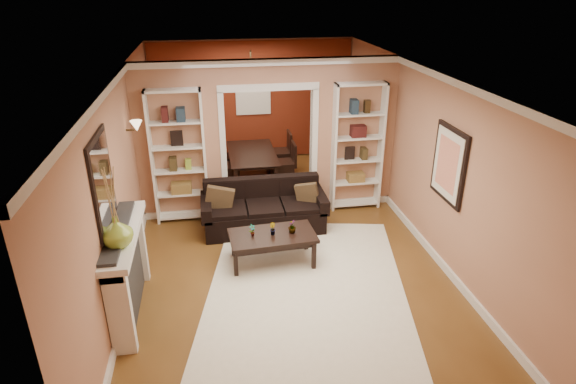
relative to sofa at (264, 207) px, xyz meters
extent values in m
plane|color=brown|center=(0.20, -0.45, -0.40)|extent=(8.00, 8.00, 0.00)
plane|color=white|center=(0.20, -0.45, 2.30)|extent=(8.00, 8.00, 0.00)
plane|color=tan|center=(0.20, 3.55, 0.95)|extent=(8.00, 0.00, 8.00)
plane|color=tan|center=(0.20, -4.45, 0.95)|extent=(8.00, 0.00, 8.00)
plane|color=tan|center=(-2.05, -0.45, 0.95)|extent=(0.00, 8.00, 8.00)
plane|color=tan|center=(2.45, -0.45, 0.95)|extent=(0.00, 8.00, 8.00)
cube|color=tan|center=(0.20, 0.75, 0.95)|extent=(4.50, 0.15, 2.70)
cube|color=maroon|center=(0.20, 3.52, 0.92)|extent=(4.44, 0.04, 2.64)
cube|color=#8CA5CC|center=(0.20, 3.48, 1.15)|extent=(0.78, 0.03, 0.98)
cube|color=white|center=(0.37, -1.79, -0.40)|extent=(3.34, 4.17, 0.01)
cube|color=black|center=(0.00, 0.00, 0.00)|extent=(2.07, 0.89, 0.81)
cube|color=brown|center=(-0.73, -0.02, 0.21)|extent=(0.46, 0.17, 0.45)
cube|color=brown|center=(0.73, -0.02, 0.18)|extent=(0.38, 0.24, 0.37)
cube|color=black|center=(0.00, -1.08, -0.17)|extent=(1.29, 0.76, 0.47)
imported|color=#336626|center=(-0.30, -1.08, 0.16)|extent=(0.11, 0.11, 0.18)
imported|color=#336626|center=(0.00, -1.08, 0.16)|extent=(0.11, 0.12, 0.18)
imported|color=#336626|center=(0.29, -1.08, 0.17)|extent=(0.14, 0.14, 0.20)
cube|color=white|center=(-1.35, 0.58, 0.75)|extent=(0.90, 0.30, 2.30)
cube|color=white|center=(1.75, 0.58, 0.75)|extent=(0.90, 0.30, 2.30)
cube|color=white|center=(-1.89, -1.95, 0.18)|extent=(0.32, 1.70, 1.16)
imported|color=#85A635|center=(-1.89, -2.29, 0.94)|extent=(0.40, 0.40, 0.36)
cube|color=silver|center=(-2.03, -1.95, 1.40)|extent=(0.03, 0.95, 1.10)
cube|color=#FFE0A5|center=(-1.95, 0.10, 1.43)|extent=(0.18, 0.18, 0.22)
cube|color=black|center=(2.41, -1.45, 1.15)|extent=(0.04, 0.85, 1.05)
imported|color=black|center=(0.05, 2.17, -0.10)|extent=(1.72, 0.96, 0.60)
cube|color=black|center=(-0.50, 1.87, 0.04)|extent=(0.45, 0.45, 0.89)
cube|color=black|center=(0.60, 1.87, 0.04)|extent=(0.48, 0.48, 0.89)
cube|color=black|center=(-0.50, 2.47, 0.02)|extent=(0.53, 0.53, 0.85)
cube|color=black|center=(0.60, 2.47, 0.06)|extent=(0.55, 0.55, 0.94)
cube|color=#3F311C|center=(0.20, 2.25, 1.62)|extent=(0.50, 0.50, 0.30)
camera|label=1|loc=(-0.80, -7.20, 3.50)|focal=30.00mm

